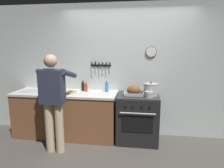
# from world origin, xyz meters

# --- Properties ---
(wall_back) EXTENTS (6.00, 0.13, 2.60)m
(wall_back) POSITION_xyz_m (0.00, 1.35, 1.30)
(wall_back) COLOR silver
(wall_back) RESTS_ON ground
(counter_block) EXTENTS (2.03, 0.65, 0.90)m
(counter_block) POSITION_xyz_m (-1.21, 0.99, 0.46)
(counter_block) COLOR brown
(counter_block) RESTS_ON ground
(stove) EXTENTS (0.76, 0.67, 0.90)m
(stove) POSITION_xyz_m (0.22, 0.99, 0.45)
(stove) COLOR black
(stove) RESTS_ON ground
(person_cook) EXTENTS (0.51, 0.63, 1.66)m
(person_cook) POSITION_xyz_m (-1.17, 0.40, 0.95)
(person_cook) COLOR #C6B793
(person_cook) RESTS_ON ground
(roasting_pan) EXTENTS (0.35, 0.26, 0.19)m
(roasting_pan) POSITION_xyz_m (0.14, 0.92, 0.98)
(roasting_pan) COLOR #B7B7BC
(roasting_pan) RESTS_ON stove
(stock_pot) EXTENTS (0.26, 0.26, 0.25)m
(stock_pot) POSITION_xyz_m (0.44, 0.99, 1.01)
(stock_pot) COLOR #B7B7BC
(stock_pot) RESTS_ON stove
(saucepan) EXTENTS (0.14, 0.14, 0.11)m
(saucepan) POSITION_xyz_m (0.41, 0.84, 0.95)
(saucepan) COLOR #B7B7BC
(saucepan) RESTS_ON stove
(cutting_board) EXTENTS (0.36, 0.24, 0.02)m
(cutting_board) POSITION_xyz_m (-1.16, 0.98, 0.91)
(cutting_board) COLOR tan
(cutting_board) RESTS_ON counter_block
(bottle_soy_sauce) EXTENTS (0.06, 0.06, 0.21)m
(bottle_soy_sauce) POSITION_xyz_m (-0.89, 1.18, 0.99)
(bottle_soy_sauce) COLOR black
(bottle_soy_sauce) RESTS_ON counter_block
(bottle_hot_sauce) EXTENTS (0.05, 0.05, 0.19)m
(bottle_hot_sauce) POSITION_xyz_m (-0.80, 1.12, 0.98)
(bottle_hot_sauce) COLOR red
(bottle_hot_sauce) RESTS_ON counter_block
(bottle_dish_soap) EXTENTS (0.07, 0.07, 0.24)m
(bottle_dish_soap) POSITION_xyz_m (-0.39, 1.15, 1.00)
(bottle_dish_soap) COLOR #338CCC
(bottle_dish_soap) RESTS_ON counter_block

